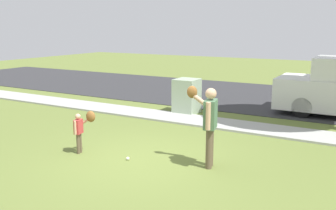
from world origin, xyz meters
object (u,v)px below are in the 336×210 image
at_px(person_adult, 208,119).
at_px(person_child, 82,126).
at_px(baseball, 128,159).
at_px(utility_cabinet, 187,96).

xyz_separation_m(person_adult, person_child, (-2.83, -0.61, -0.38)).
distance_m(person_adult, baseball, 1.99).
relative_size(person_adult, person_child, 1.69).
bearing_deg(person_adult, utility_cabinet, -70.99).
relative_size(baseball, utility_cabinet, 0.06).
relative_size(person_adult, utility_cabinet, 1.43).
relative_size(person_adult, baseball, 22.34).
bearing_deg(baseball, person_child, -175.17).
distance_m(person_child, utility_cabinet, 4.80).
bearing_deg(person_adult, baseball, 4.48).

